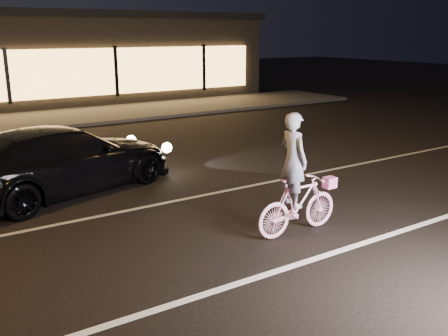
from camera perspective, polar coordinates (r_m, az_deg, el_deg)
ground at (r=8.15m, az=-3.47°, el=-8.55°), size 90.00×90.00×0.00m
lane_stripe_near at (r=7.01m, az=2.75°, el=-12.70°), size 60.00×0.12×0.01m
lane_stripe_far at (r=9.82m, az=-9.26°, el=-4.46°), size 60.00×0.10×0.01m
sidewalk at (r=20.10m, az=-22.15°, el=4.95°), size 30.00×4.00×0.12m
cyclist at (r=8.34m, az=8.32°, el=-2.69°), size 1.64×0.57×2.07m
sedan at (r=10.94m, az=-17.94°, el=0.92°), size 5.27×3.32×1.42m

